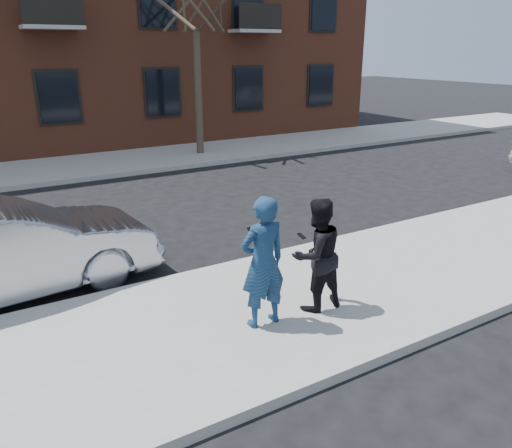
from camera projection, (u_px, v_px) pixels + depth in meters
ground at (235, 318)px, 7.47m from camera, size 100.00×100.00×0.00m
near_sidewalk at (243, 321)px, 7.24m from camera, size 50.00×3.50×0.15m
near_curb at (193, 275)px, 8.70m from camera, size 50.00×0.10×0.15m
far_sidewalk at (74, 167)px, 16.56m from camera, size 50.00×3.50×0.15m
far_curb at (87, 179)px, 15.10m from camera, size 50.00×0.10×0.15m
silver_sedan at (4, 251)px, 7.88m from camera, size 4.90×2.11×1.57m
man_hoodie at (263, 262)px, 6.73m from camera, size 0.69×0.51×1.87m
man_peacoat at (317, 255)px, 7.20m from camera, size 0.82×0.64×1.70m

